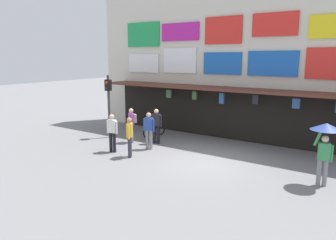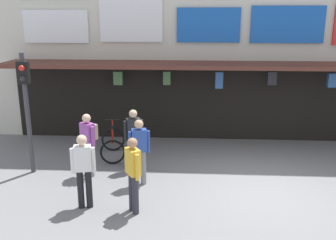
# 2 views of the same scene
# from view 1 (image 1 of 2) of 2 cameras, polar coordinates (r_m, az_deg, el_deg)

# --- Properties ---
(ground_plane) EXTENTS (80.00, 80.00, 0.00)m
(ground_plane) POSITION_cam_1_polar(r_m,az_deg,el_deg) (12.97, 6.64, -7.46)
(ground_plane) COLOR slate
(shopfront) EXTENTS (18.00, 2.60, 8.00)m
(shopfront) POSITION_cam_1_polar(r_m,az_deg,el_deg) (16.49, 14.40, 10.28)
(shopfront) COLOR beige
(shopfront) RESTS_ON ground
(traffic_light_near) EXTENTS (0.32, 0.35, 3.20)m
(traffic_light_near) POSITION_cam_1_polar(r_m,az_deg,el_deg) (16.61, -10.47, 4.14)
(traffic_light_near) COLOR #38383D
(traffic_light_near) RESTS_ON ground
(bicycle_parked) EXTENTS (0.93, 1.27, 1.05)m
(bicycle_parked) POSITION_cam_1_polar(r_m,az_deg,el_deg) (16.59, -2.47, -1.81)
(bicycle_parked) COLOR black
(bicycle_parked) RESTS_ON ground
(pedestrian_in_yellow) EXTENTS (0.50, 0.34, 1.68)m
(pedestrian_in_yellow) POSITION_cam_1_polar(r_m,az_deg,el_deg) (15.38, -2.07, -0.75)
(pedestrian_in_yellow) COLOR black
(pedestrian_in_yellow) RESTS_ON ground
(pedestrian_with_umbrella) EXTENTS (0.96, 0.96, 2.08)m
(pedestrian_with_umbrella) POSITION_cam_1_polar(r_m,az_deg,el_deg) (11.34, 26.05, -2.67)
(pedestrian_with_umbrella) COLOR gray
(pedestrian_with_umbrella) RESTS_ON ground
(pedestrian_in_blue) EXTENTS (0.52, 0.30, 1.68)m
(pedestrian_in_blue) POSITION_cam_1_polar(r_m,az_deg,el_deg) (14.45, -3.40, -1.54)
(pedestrian_in_blue) COLOR gray
(pedestrian_in_blue) RESTS_ON ground
(pedestrian_in_black) EXTENTS (0.48, 0.47, 1.68)m
(pedestrian_in_black) POSITION_cam_1_polar(r_m,az_deg,el_deg) (15.66, -6.40, -0.46)
(pedestrian_in_black) COLOR gray
(pedestrian_in_black) RESTS_ON ground
(pedestrian_in_green) EXTENTS (0.52, 0.40, 1.68)m
(pedestrian_in_green) POSITION_cam_1_polar(r_m,az_deg,el_deg) (14.21, -9.77, -1.76)
(pedestrian_in_green) COLOR black
(pedestrian_in_green) RESTS_ON ground
(pedestrian_in_purple) EXTENTS (0.38, 0.46, 1.68)m
(pedestrian_in_purple) POSITION_cam_1_polar(r_m,az_deg,el_deg) (13.38, -6.80, -2.64)
(pedestrian_in_purple) COLOR #2D2D38
(pedestrian_in_purple) RESTS_ON ground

